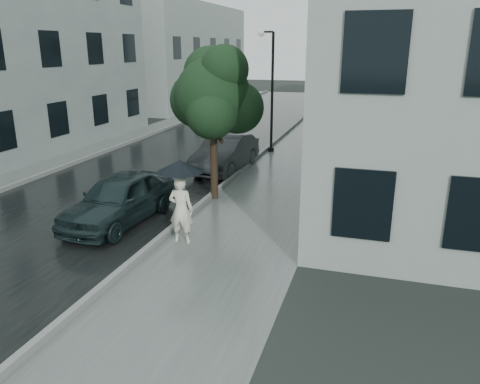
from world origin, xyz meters
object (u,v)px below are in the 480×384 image
(pedestrian, at_px, (181,210))
(street_tree, at_px, (214,95))
(lamp_post, at_px, (269,84))
(car_near, at_px, (119,199))
(car_far, at_px, (225,153))

(pedestrian, distance_m, street_tree, 4.44)
(street_tree, xyz_separation_m, lamp_post, (-0.00, 7.30, -0.21))
(pedestrian, relative_size, lamp_post, 0.32)
(street_tree, xyz_separation_m, car_near, (-1.77, -2.89, -2.61))
(street_tree, distance_m, lamp_post, 7.30)
(lamp_post, height_order, car_far, lamp_post)
(pedestrian, relative_size, street_tree, 0.36)
(pedestrian, relative_size, car_far, 0.41)
(car_far, bearing_deg, street_tree, -73.42)
(pedestrian, distance_m, lamp_post, 11.21)
(street_tree, distance_m, car_far, 4.37)
(pedestrian, xyz_separation_m, lamp_post, (-0.44, 10.98, 2.23))
(car_near, bearing_deg, pedestrian, -15.45)
(lamp_post, relative_size, car_far, 1.30)
(street_tree, height_order, lamp_post, lamp_post)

